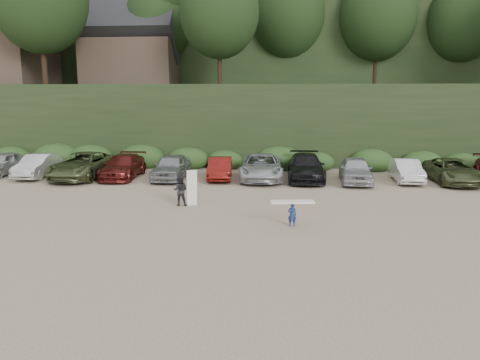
# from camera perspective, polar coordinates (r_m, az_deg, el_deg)

# --- Properties ---
(ground) EXTENTS (120.00, 120.00, 0.00)m
(ground) POSITION_cam_1_polar(r_m,az_deg,el_deg) (19.52, 0.36, -5.38)
(ground) COLOR tan
(ground) RESTS_ON ground
(hillside_backdrop) EXTENTS (90.00, 41.50, 28.00)m
(hillside_backdrop) POSITION_cam_1_polar(r_m,az_deg,el_deg) (54.98, 3.28, 16.65)
(hillside_backdrop) COLOR black
(hillside_backdrop) RESTS_ON ground
(parked_cars) EXTENTS (36.64, 6.48, 1.65)m
(parked_cars) POSITION_cam_1_polar(r_m,az_deg,el_deg) (29.15, 3.16, 1.48)
(parked_cars) COLOR #A1A1A5
(parked_cars) RESTS_ON ground
(child_surfer) EXTENTS (1.82, 0.75, 1.06)m
(child_surfer) POSITION_cam_1_polar(r_m,az_deg,el_deg) (19.12, 6.38, -3.55)
(child_surfer) COLOR navy
(child_surfer) RESTS_ON ground
(adult_surfer) EXTENTS (1.20, 0.57, 1.75)m
(adult_surfer) POSITION_cam_1_polar(r_m,az_deg,el_deg) (22.69, -7.15, -1.24)
(adult_surfer) COLOR black
(adult_surfer) RESTS_ON ground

